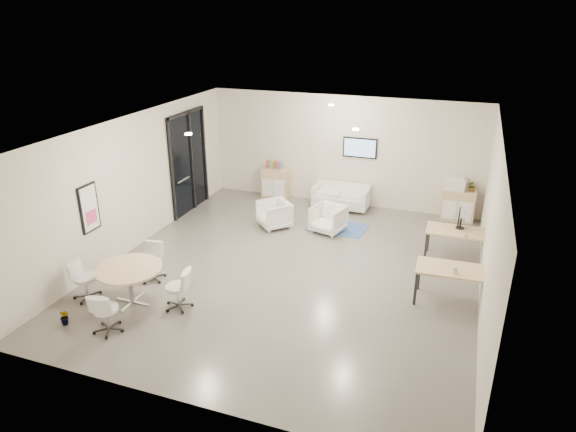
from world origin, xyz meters
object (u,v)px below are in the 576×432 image
(sideboard_left, at_px, (276,183))
(loveseat, at_px, (342,197))
(desk_front, at_px, (455,272))
(armchair_right, at_px, (328,218))
(round_table, at_px, (129,272))
(armchair_left, at_px, (274,213))
(desk_rear, at_px, (459,234))
(sideboard_right, at_px, (458,205))

(sideboard_left, distance_m, loveseat, 2.13)
(desk_front, bearing_deg, sideboard_left, 138.43)
(armchair_right, relative_size, desk_front, 0.53)
(desk_front, distance_m, round_table, 6.36)
(armchair_left, height_order, desk_front, armchair_left)
(sideboard_left, xyz_separation_m, desk_front, (5.48, -4.50, 0.22))
(sideboard_left, xyz_separation_m, desk_rear, (5.48, -2.56, 0.22))
(round_table, bearing_deg, desk_rear, 34.40)
(armchair_left, bearing_deg, round_table, -61.59)
(round_table, bearing_deg, sideboard_left, 85.62)
(loveseat, bearing_deg, desk_rear, -34.77)
(sideboard_right, relative_size, loveseat, 0.55)
(loveseat, distance_m, desk_front, 5.49)
(armchair_left, distance_m, desk_front, 5.26)
(sideboard_right, xyz_separation_m, armchair_right, (-3.13, -1.96, -0.05))
(sideboard_left, bearing_deg, armchair_left, -70.01)
(armchair_right, distance_m, desk_front, 4.14)
(desk_front, bearing_deg, round_table, -162.35)
(sideboard_right, xyz_separation_m, desk_rear, (0.12, -2.56, 0.24))
(armchair_left, height_order, armchair_right, armchair_right)
(armchair_left, height_order, round_table, same)
(loveseat, bearing_deg, round_table, -111.32)
(loveseat, distance_m, round_table, 7.02)
(sideboard_right, height_order, desk_front, sideboard_right)
(armchair_right, height_order, desk_front, armchair_right)
(armchair_right, distance_m, desk_rear, 3.32)
(desk_front, bearing_deg, sideboard_right, 89.40)
(desk_front, relative_size, round_table, 1.15)
(desk_front, xyz_separation_m, round_table, (-5.99, -2.16, 0.02))
(loveseat, bearing_deg, armchair_left, -123.46)
(sideboard_right, height_order, round_table, sideboard_right)
(desk_rear, distance_m, round_table, 7.25)
(armchair_left, bearing_deg, desk_front, 17.70)
(loveseat, relative_size, desk_rear, 1.09)
(armchair_right, xyz_separation_m, desk_front, (3.26, -2.53, 0.29))
(loveseat, distance_m, armchair_right, 1.81)
(desk_front, bearing_deg, armchair_left, 151.18)
(loveseat, xyz_separation_m, armchair_right, (0.10, -1.80, 0.07))
(sideboard_left, distance_m, sideboard_right, 5.35)
(loveseat, height_order, armchair_right, armchair_right)
(sideboard_left, relative_size, sideboard_right, 1.04)
(sideboard_right, xyz_separation_m, desk_front, (0.12, -4.50, 0.24))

